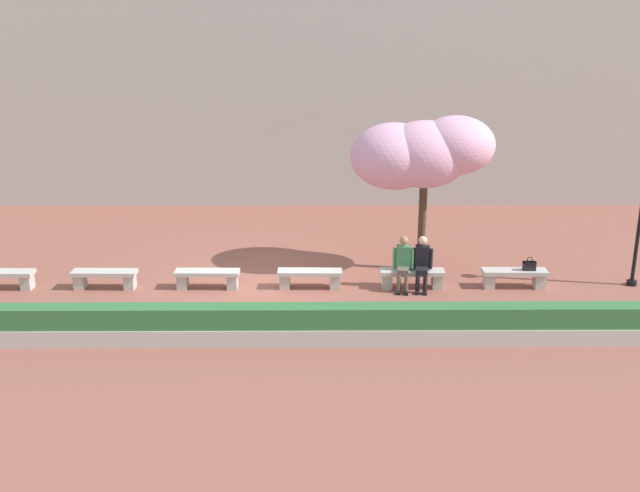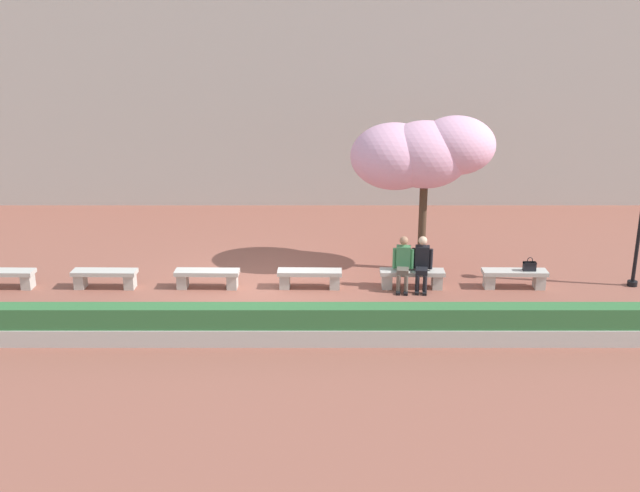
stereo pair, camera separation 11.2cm
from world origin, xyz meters
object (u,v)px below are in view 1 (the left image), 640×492
person_seated_left (403,261)px  stone_bench_near_west (105,277)px  stone_bench_center (207,277)px  stone_bench_east_end (412,276)px  stone_bench_west_end (2,277)px  cherry_tree_main (420,153)px  person_seated_right (422,261)px  stone_bench_near_east (310,276)px  stone_bench_far_east (514,276)px  handbag (529,265)px

person_seated_left → stone_bench_near_west: bearing=179.6°
stone_bench_center → stone_bench_east_end: size_ratio=1.00×
stone_bench_west_end → cherry_tree_main: cherry_tree_main is taller
stone_bench_west_end → cherry_tree_main: (10.14, 1.41, 2.73)m
stone_bench_east_end → person_seated_right: person_seated_right is taller
stone_bench_center → stone_bench_near_east: size_ratio=1.00×
stone_bench_center → stone_bench_east_end: 4.94m
stone_bench_center → person_seated_left: bearing=-0.6°
stone_bench_near_west → person_seated_right: 7.64m
stone_bench_near_east → cherry_tree_main: bearing=27.3°
person_seated_right → cherry_tree_main: size_ratio=0.32×
stone_bench_west_end → person_seated_left: size_ratio=1.20×
stone_bench_center → person_seated_left: 4.72m
person_seated_left → person_seated_right: 0.45m
stone_bench_east_end → stone_bench_far_east: (2.47, 0.00, 0.00)m
stone_bench_center → person_seated_left: (4.71, -0.05, 0.40)m
stone_bench_far_east → cherry_tree_main: (-2.21, 1.41, 2.73)m
stone_bench_west_end → stone_bench_near_west: size_ratio=1.00×
stone_bench_west_end → stone_bench_near_west: same height
stone_bench_west_end → stone_bench_far_east: same height
stone_bench_east_end → stone_bench_west_end: bearing=180.0°
person_seated_left → person_seated_right: size_ratio=1.00×
stone_bench_near_west → stone_bench_center: same height
stone_bench_center → person_seated_right: size_ratio=1.20×
cherry_tree_main → stone_bench_far_east: bearing=-32.6°
stone_bench_near_west → person_seated_right: (7.63, -0.05, 0.40)m
stone_bench_east_end → person_seated_left: size_ratio=1.20×
stone_bench_west_end → person_seated_left: 9.66m
stone_bench_near_east → stone_bench_east_end: same height
stone_bench_near_west → stone_bench_west_end: bearing=180.0°
person_seated_left → stone_bench_far_east: bearing=1.1°
cherry_tree_main → stone_bench_near_west: bearing=-169.6°
stone_bench_far_east → person_seated_right: 2.29m
stone_bench_near_west → cherry_tree_main: cherry_tree_main is taller
stone_bench_near_east → person_seated_left: bearing=-1.4°
stone_bench_center → stone_bench_far_east: size_ratio=1.00×
stone_bench_far_east → cherry_tree_main: cherry_tree_main is taller
stone_bench_near_west → person_seated_left: person_seated_left is taller
stone_bench_west_end → stone_bench_center: (4.94, 0.00, 0.00)m
person_seated_left → handbag: (3.04, 0.03, -0.12)m
person_seated_right → handbag: person_seated_right is taller
stone_bench_near_west → stone_bench_near_east: same height
handbag → cherry_tree_main: bearing=150.5°
stone_bench_east_end → person_seated_left: 0.47m
stone_bench_east_end → person_seated_right: (0.22, -0.05, 0.40)m
stone_bench_west_end → handbag: size_ratio=4.59×
stone_bench_far_east → person_seated_right: (-2.26, -0.05, 0.40)m
cherry_tree_main → stone_bench_east_end: bearing=-100.5°
stone_bench_west_end → handbag: bearing=-0.1°
handbag → stone_bench_west_end: bearing=179.9°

